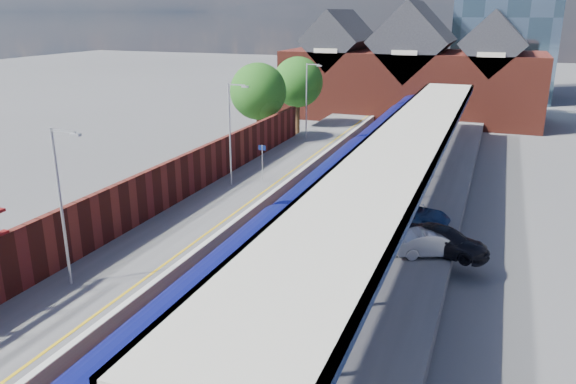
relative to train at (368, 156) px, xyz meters
The scene contains 21 objects.
ground 2.78m from the train, 146.12° to the left, with size 240.00×240.00×0.00m, color #5B5B5E.
ballast_bed 9.36m from the train, 99.42° to the right, with size 6.00×76.00×0.06m, color #473D33.
rails 9.34m from the train, 99.42° to the right, with size 4.51×76.00×0.14m.
left_platform 11.51m from the train, 127.86° to the right, with size 5.00×76.00×1.00m, color #565659.
right_platform 10.19m from the train, 63.39° to the right, with size 6.00×76.00×1.00m, color #565659.
coping_left 10.18m from the train, 117.30° to the right, with size 0.30×76.00×0.05m, color silver.
coping_right 9.21m from the train, 79.57° to the right, with size 0.30×76.00×0.05m, color silver.
yellow_line 10.47m from the train, 120.23° to the right, with size 0.14×76.00×0.01m, color yellow.
train is the anchor object (origin of this frame).
canopy 8.68m from the train, 60.48° to the right, with size 4.50×52.00×4.48m.
lamp_post_b 24.47m from the train, 108.86° to the right, with size 1.48×0.18×7.00m.
lamp_post_c 10.90m from the train, 138.31° to the right, with size 1.48×0.18×7.00m.
lamp_post_d 12.29m from the train, 131.11° to the left, with size 1.48×0.18×7.00m.
platform_sign 8.21m from the train, 142.42° to the right, with size 0.55×0.08×2.50m.
brick_wall 18.20m from the train, 121.82° to the right, with size 0.35×50.00×3.86m.
station_building 29.23m from the train, 92.95° to the left, with size 30.00×12.12×13.78m.
tree_near 14.09m from the train, 149.74° to the left, with size 5.20×5.20×8.10m.
tree_far 18.72m from the train, 126.03° to the left, with size 5.20×5.20×8.10m.
parked_car_silver 15.62m from the train, 65.31° to the right, with size 1.34×3.85×1.27m, color silver.
parked_car_dark 15.42m from the train, 62.97° to the right, with size 1.84×4.51×1.31m, color black.
parked_car_blue 11.27m from the train, 64.10° to the right, with size 1.95×4.24×1.18m, color navy.
Camera 1 is at (10.35, -11.52, 12.45)m, focal length 35.00 mm.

